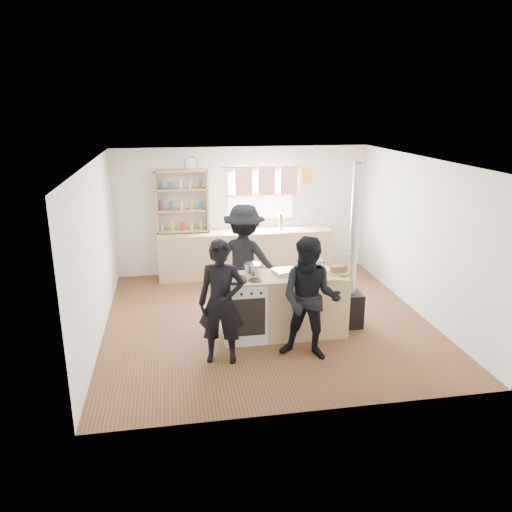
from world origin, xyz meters
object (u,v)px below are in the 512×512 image
thermos (281,222)px  skillet_greens (236,280)px  cooking_island (284,305)px  person_far (244,260)px  stockpot_counter (314,265)px  person_near_right (310,299)px  roast_tray (286,271)px  person_near_left (221,302)px  stockpot_stove (253,269)px  flue_heater (351,286)px  bread_board (338,270)px

thermos → skillet_greens: thermos is taller
cooking_island → person_far: bearing=116.3°
stockpot_counter → person_near_right: size_ratio=0.16×
skillet_greens → stockpot_counter: stockpot_counter is taller
roast_tray → person_near_right: size_ratio=0.23×
skillet_greens → person_near_left: size_ratio=0.25×
cooking_island → stockpot_stove: size_ratio=8.42×
person_near_left → skillet_greens: bearing=74.4°
flue_heater → person_far: (-1.51, 0.77, 0.25)m
roast_tray → person_near_left: bearing=-145.7°
roast_tray → bread_board: bearing=-9.2°
bread_board → person_far: (-1.23, 0.96, -0.08)m
roast_tray → stockpot_counter: stockpot_counter is taller
bread_board → person_near_right: bearing=-131.9°
bread_board → person_near_right: (-0.60, -0.67, -0.15)m
roast_tray → person_near_right: bearing=-79.4°
skillet_greens → stockpot_stove: stockpot_stove is taller
stockpot_counter → bread_board: stockpot_counter is taller
person_near_right → flue_heater: bearing=68.3°
stockpot_counter → bread_board: bearing=-29.1°
cooking_island → stockpot_stove: (-0.44, 0.10, 0.55)m
bread_board → flue_heater: (0.28, 0.18, -0.34)m
roast_tray → person_near_right: 0.81m
skillet_greens → stockpot_counter: (1.19, 0.28, 0.06)m
stockpot_counter → flue_heater: bearing=0.5°
person_near_left → person_far: person_far is taller
stockpot_stove → bread_board: stockpot_stove is taller
stockpot_stove → person_near_left: bearing=-126.0°
bread_board → person_far: person_far is taller
thermos → roast_tray: 2.76m
person_far → stockpot_counter: bearing=163.3°
stockpot_stove → stockpot_counter: stockpot_counter is taller
stockpot_stove → person_near_right: bearing=-52.9°
cooking_island → bread_board: bread_board is taller
thermos → cooking_island: 2.89m
flue_heater → person_near_left: flue_heater is taller
cooking_island → person_near_left: size_ratio=1.19×
cooking_island → person_near_left: (-0.97, -0.62, 0.36)m
thermos → cooking_island: (-0.56, -2.77, -0.59)m
stockpot_stove → roast_tray: bearing=-4.7°
stockpot_counter → person_near_left: bearing=-152.7°
cooking_island → person_far: (-0.44, 0.90, 0.43)m
flue_heater → bread_board: bearing=-147.0°
skillet_greens → flue_heater: bearing=9.0°
stockpot_stove → flue_heater: 1.56m
stockpot_stove → flue_heater: bearing=0.9°
person_far → flue_heater: bearing=176.7°
skillet_greens → person_far: (0.28, 1.06, -0.06)m
thermos → roast_tray: (-0.53, -2.71, -0.09)m
stockpot_stove → bread_board: (1.23, -0.16, -0.03)m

